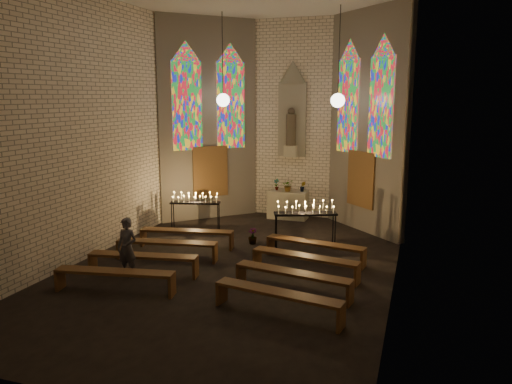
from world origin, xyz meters
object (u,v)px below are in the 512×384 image
altar (288,205)px  votive_stand_left (195,200)px  aisle_flower_pot (253,236)px  visitor (127,248)px  votive_stand_right (305,210)px

altar → votive_stand_left: size_ratio=0.84×
altar → aisle_flower_pot: bearing=-93.2°
votive_stand_left → visitor: visitor is taller
altar → votive_stand_left: bearing=-134.0°
votive_stand_left → votive_stand_right: (3.83, -0.78, 0.11)m
votive_stand_left → votive_stand_right: size_ratio=0.91×
altar → votive_stand_left: 3.55m
votive_stand_right → altar: bearing=91.6°
altar → aisle_flower_pot: (-0.19, -3.36, -0.26)m
votive_stand_left → visitor: bearing=-101.5°
altar → votive_stand_right: votive_stand_right is taller
votive_stand_left → votive_stand_right: bearing=-26.5°
aisle_flower_pot → votive_stand_right: size_ratio=0.26×
votive_stand_right → visitor: 5.10m
votive_stand_right → visitor: size_ratio=1.24×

